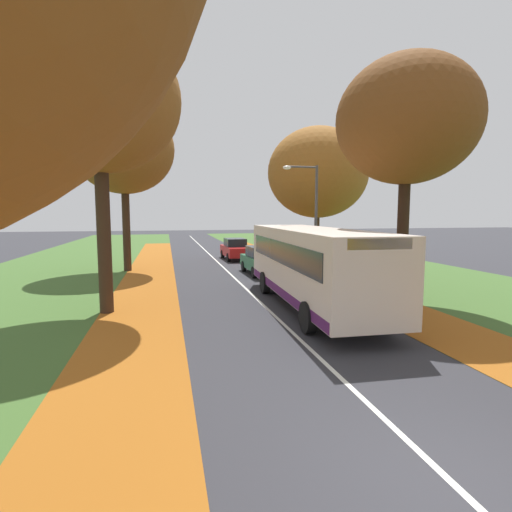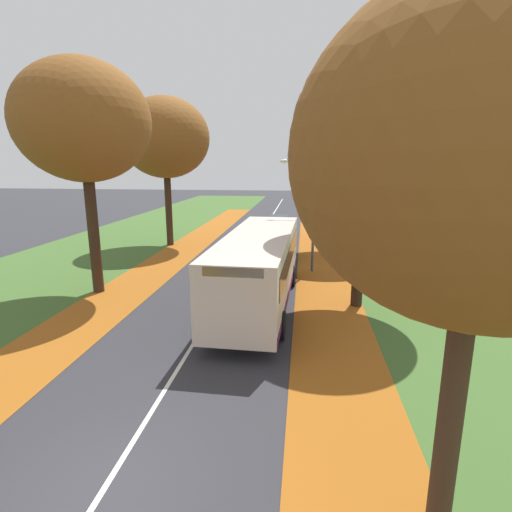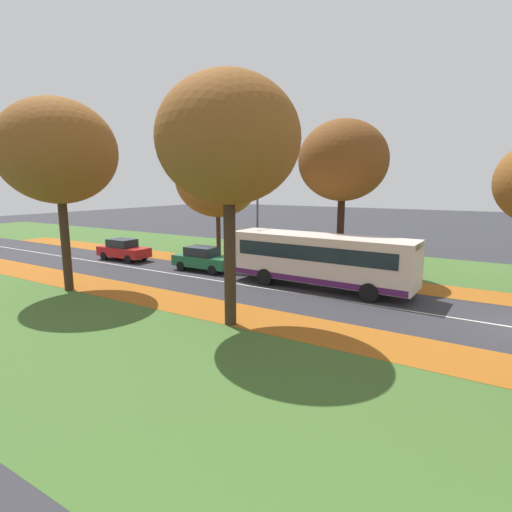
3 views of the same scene
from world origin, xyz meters
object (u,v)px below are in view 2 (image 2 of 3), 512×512
object	(u,v)px
car_green_lead	(275,245)
tree_left_near	(83,122)
tree_right_mid	(345,157)
bus	(259,265)
car_red_following	(279,226)
streetlamp_right	(308,202)
tree_left_mid	(165,138)
tree_right_nearest	(483,157)
tree_right_near	(367,125)

from	to	relation	value
car_green_lead	tree_left_near	bearing A→B (deg)	-134.78
tree_left_near	tree_right_mid	distance (m)	15.06
bus	car_red_following	size ratio (longest dim) A/B	2.46
tree_right_mid	car_red_following	bearing A→B (deg)	126.77
streetlamp_right	tree_left_near	bearing A→B (deg)	-153.55
tree_left_mid	car_red_following	distance (m)	10.99
car_red_following	streetlamp_right	bearing A→B (deg)	-78.60
car_green_lead	tree_left_mid	bearing A→B (deg)	158.22
tree_right_nearest	tree_right_mid	size ratio (longest dim) A/B	0.90
tree_right_mid	bus	xyz separation A→B (m)	(-4.18, -10.22, -4.42)
tree_left_near	tree_right_near	distance (m)	11.52
tree_left_mid	bus	xyz separation A→B (m)	(7.72, -11.54, -5.69)
streetlamp_right	car_red_following	world-z (taller)	streetlamp_right
tree_right_near	tree_left_near	bearing A→B (deg)	177.66
tree_left_mid	car_green_lead	bearing A→B (deg)	-21.78
tree_right_mid	bus	bearing A→B (deg)	-112.25
tree_right_mid	streetlamp_right	distance (m)	5.74
tree_left_near	tree_right_mid	bearing A→B (deg)	38.89
car_green_lead	tree_right_nearest	bearing A→B (deg)	-78.17
tree_right_nearest	bus	xyz separation A→B (m)	(-3.97, 10.21, -4.14)
tree_left_mid	tree_right_nearest	size ratio (longest dim) A/B	1.25
streetlamp_right	bus	distance (m)	6.19
tree_right_nearest	streetlamp_right	distance (m)	15.99
bus	tree_left_mid	bearing A→B (deg)	123.78
tree_left_near	car_red_following	bearing A→B (deg)	64.34
car_green_lead	tree_right_mid	bearing A→B (deg)	23.59
tree_right_near	car_green_lead	bearing A→B (deg)	115.96
tree_right_nearest	car_red_following	size ratio (longest dim) A/B	1.90
car_green_lead	car_red_following	bearing A→B (deg)	91.82
tree_right_near	bus	size ratio (longest dim) A/B	0.93
tree_right_near	tree_right_mid	world-z (taller)	tree_right_near
tree_right_near	bus	world-z (taller)	tree_right_near
car_green_lead	car_red_following	distance (m)	7.63
car_green_lead	car_red_following	size ratio (longest dim) A/B	1.00
tree_right_mid	streetlamp_right	size ratio (longest dim) A/B	1.50
tree_right_nearest	car_red_following	world-z (taller)	tree_right_nearest
car_green_lead	car_red_following	xyz separation A→B (m)	(-0.24, 7.62, 0.00)
tree_left_mid	tree_right_nearest	distance (m)	24.75
tree_right_mid	streetlamp_right	xyz separation A→B (m)	(-2.23, -4.72, -2.39)
tree_right_mid	car_green_lead	world-z (taller)	tree_right_mid
tree_left_near	streetlamp_right	bearing A→B (deg)	26.45
streetlamp_right	car_green_lead	bearing A→B (deg)	122.80
tree_left_near	streetlamp_right	world-z (taller)	tree_left_near
car_green_lead	bus	bearing A→B (deg)	-90.48
tree_left_mid	bus	distance (m)	15.01
tree_left_mid	tree_right_near	distance (m)	16.23
tree_left_near	tree_left_mid	bearing A→B (deg)	91.21
bus	car_red_following	bearing A→B (deg)	90.61
tree_left_near	tree_right_near	world-z (taller)	tree_left_near
tree_left_mid	bus	world-z (taller)	tree_left_mid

